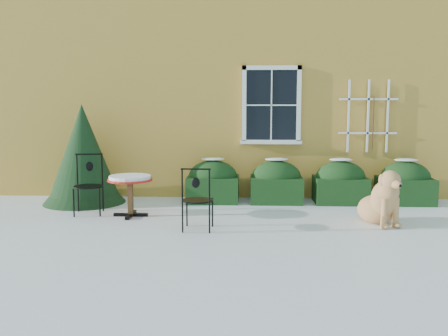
{
  "coord_description": "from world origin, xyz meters",
  "views": [
    {
      "loc": [
        0.4,
        -7.56,
        2.01
      ],
      "look_at": [
        0.0,
        1.0,
        0.9
      ],
      "focal_mm": 40.0,
      "sensor_mm": 36.0,
      "label": 1
    }
  ],
  "objects_px": {
    "evergreen_shrub": "(84,163)",
    "patio_chair_far": "(89,184)",
    "bistro_table": "(130,182)",
    "patio_chair_near": "(197,199)",
    "dog": "(382,202)"
  },
  "relations": [
    {
      "from": "bistro_table",
      "to": "dog",
      "type": "xyz_separation_m",
      "value": [
        4.33,
        -0.4,
        -0.23
      ]
    },
    {
      "from": "evergreen_shrub",
      "to": "patio_chair_far",
      "type": "xyz_separation_m",
      "value": [
        0.41,
        -0.99,
        -0.26
      ]
    },
    {
      "from": "evergreen_shrub",
      "to": "patio_chair_near",
      "type": "xyz_separation_m",
      "value": [
        2.52,
        -2.12,
        -0.29
      ]
    },
    {
      "from": "patio_chair_far",
      "to": "dog",
      "type": "xyz_separation_m",
      "value": [
        5.15,
        -0.61,
        -0.16
      ]
    },
    {
      "from": "patio_chair_far",
      "to": "dog",
      "type": "height_order",
      "value": "patio_chair_far"
    },
    {
      "from": "dog",
      "to": "patio_chair_near",
      "type": "bearing_deg",
      "value": 170.13
    },
    {
      "from": "bistro_table",
      "to": "patio_chair_far",
      "type": "relative_size",
      "value": 0.73
    },
    {
      "from": "patio_chair_near",
      "to": "dog",
      "type": "height_order",
      "value": "patio_chair_near"
    },
    {
      "from": "bistro_table",
      "to": "dog",
      "type": "bearing_deg",
      "value": -5.33
    },
    {
      "from": "bistro_table",
      "to": "patio_chair_near",
      "type": "relative_size",
      "value": 0.78
    },
    {
      "from": "bistro_table",
      "to": "patio_chair_near",
      "type": "height_order",
      "value": "patio_chair_near"
    },
    {
      "from": "bistro_table",
      "to": "patio_chair_near",
      "type": "xyz_separation_m",
      "value": [
        1.3,
        -0.93,
        -0.1
      ]
    },
    {
      "from": "patio_chair_far",
      "to": "bistro_table",
      "type": "bearing_deg",
      "value": -22.89
    },
    {
      "from": "patio_chair_near",
      "to": "bistro_table",
      "type": "bearing_deg",
      "value": -33.47
    },
    {
      "from": "patio_chair_far",
      "to": "evergreen_shrub",
      "type": "bearing_deg",
      "value": 103.49
    }
  ]
}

